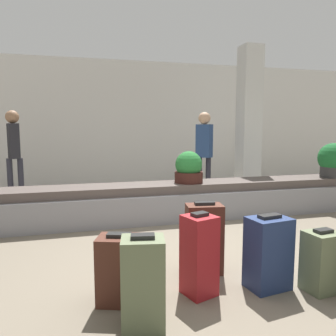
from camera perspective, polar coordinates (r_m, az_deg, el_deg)
ground_plane at (r=3.87m, az=7.04°, el=-15.55°), size 18.00×18.00×0.00m
back_wall at (r=8.66m, az=-5.87°, el=7.68°), size 18.00×0.06×3.20m
carousel at (r=5.41m, az=0.00°, el=-5.85°), size 8.52×0.77×0.59m
pillar at (r=7.30m, az=13.89°, el=7.68°), size 0.42×0.42×3.20m
suitcase_1 at (r=3.38m, az=25.18°, el=-14.49°), size 0.32×0.28×0.58m
suitcase_2 at (r=2.55m, az=-4.35°, el=-19.32°), size 0.35×0.30×0.71m
suitcase_3 at (r=3.42m, az=6.31°, el=-12.13°), size 0.39×0.27×0.74m
suitcase_4 at (r=3.00m, az=5.47°, el=-14.86°), size 0.32×0.33×0.75m
suitcase_5 at (r=2.92m, az=-8.42°, el=-17.07°), size 0.42×0.36×0.61m
suitcase_7 at (r=3.24m, az=17.04°, el=-13.94°), size 0.41×0.33×0.70m
potted_plant_0 at (r=5.41m, az=3.62°, el=-0.07°), size 0.47×0.47×0.52m
potted_plant_1 at (r=6.71m, az=26.85°, el=1.16°), size 0.55×0.55×0.63m
traveler_0 at (r=6.94m, az=6.31°, el=3.78°), size 0.35×0.36×1.82m
traveler_1 at (r=7.24m, az=-25.27°, el=3.40°), size 0.31×0.36×1.83m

